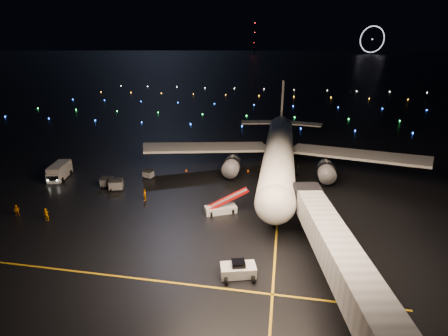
# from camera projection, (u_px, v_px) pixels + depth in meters

# --- Properties ---
(ground) EXTENTS (2000.00, 2000.00, 0.00)m
(ground) POSITION_uv_depth(u_px,v_px,m) (274.00, 69.00, 323.69)
(ground) COLOR black
(ground) RESTS_ON ground
(lane_centre) EXTENTS (0.25, 80.00, 0.02)m
(lane_centre) POSITION_uv_depth(u_px,v_px,m) (279.00, 193.00, 57.86)
(lane_centre) COLOR gold
(lane_centre) RESTS_ON ground
(lane_cross) EXTENTS (60.00, 0.25, 0.02)m
(lane_cross) POSITION_uv_depth(u_px,v_px,m) (113.00, 276.00, 37.49)
(lane_cross) COLOR gold
(lane_cross) RESTS_ON ground
(airliner) EXTENTS (53.15, 50.52, 14.97)m
(airliner) POSITION_uv_depth(u_px,v_px,m) (280.00, 133.00, 65.89)
(airliner) COLOR silver
(airliner) RESTS_ON ground
(pushback_tug) EXTENTS (4.13, 2.89, 1.78)m
(pushback_tug) POSITION_uv_depth(u_px,v_px,m) (238.00, 268.00, 37.25)
(pushback_tug) COLOR silver
(pushback_tug) RESTS_ON ground
(belt_loader) EXTENTS (6.87, 4.47, 3.26)m
(belt_loader) POSITION_uv_depth(u_px,v_px,m) (221.00, 202.00, 50.84)
(belt_loader) COLOR silver
(belt_loader) RESTS_ON ground
(service_truck) EXTENTS (3.89, 7.78, 2.74)m
(service_truck) POSITION_uv_depth(u_px,v_px,m) (60.00, 171.00, 64.00)
(service_truck) COLOR silver
(service_truck) RESTS_ON ground
(crew_a) EXTENTS (0.73, 0.55, 1.82)m
(crew_a) POSITION_uv_depth(u_px,v_px,m) (46.00, 215.00, 48.83)
(crew_a) COLOR orange
(crew_a) RESTS_ON ground
(crew_b) EXTENTS (0.94, 0.81, 1.68)m
(crew_b) POSITION_uv_depth(u_px,v_px,m) (17.00, 210.00, 50.24)
(crew_b) COLOR orange
(crew_b) RESTS_ON ground
(crew_c) EXTENTS (0.58, 1.14, 1.86)m
(crew_c) POSITION_uv_depth(u_px,v_px,m) (145.00, 195.00, 55.11)
(crew_c) COLOR orange
(crew_c) RESTS_ON ground
(safety_cone_0) EXTENTS (0.49, 0.49, 0.46)m
(safety_cone_0) POSITION_uv_depth(u_px,v_px,m) (230.00, 177.00, 64.12)
(safety_cone_0) COLOR #ED5607
(safety_cone_0) RESTS_ON ground
(safety_cone_1) EXTENTS (0.55, 0.55, 0.55)m
(safety_cone_1) POSITION_uv_depth(u_px,v_px,m) (248.00, 170.00, 67.42)
(safety_cone_1) COLOR #ED5607
(safety_cone_1) RESTS_ON ground
(safety_cone_2) EXTENTS (0.55, 0.55, 0.54)m
(safety_cone_2) POSITION_uv_depth(u_px,v_px,m) (186.00, 170.00, 67.66)
(safety_cone_2) COLOR #ED5607
(safety_cone_2) RESTS_ON ground
(safety_cone_3) EXTENTS (0.57, 0.57, 0.54)m
(safety_cone_3) POSITION_uv_depth(u_px,v_px,m) (148.00, 153.00, 77.65)
(safety_cone_3) COLOR #ED5607
(safety_cone_3) RESTS_ON ground
(ferris_wheel) EXTENTS (49.33, 16.80, 52.00)m
(ferris_wheel) POSITION_uv_depth(u_px,v_px,m) (372.00, 40.00, 675.91)
(ferris_wheel) COLOR black
(ferris_wheel) RESTS_ON ground
(radio_mast) EXTENTS (1.80, 1.80, 64.00)m
(radio_mast) POSITION_uv_depth(u_px,v_px,m) (255.00, 37.00, 729.97)
(radio_mast) COLOR black
(radio_mast) RESTS_ON ground
(taxiway_lights) EXTENTS (164.00, 92.00, 0.36)m
(taxiway_lights) POSITION_uv_depth(u_px,v_px,m) (256.00, 102.00, 144.02)
(taxiway_lights) COLOR black
(taxiway_lights) RESTS_ON ground
(baggage_cart_0) EXTENTS (2.00, 1.59, 1.52)m
(baggage_cart_0) POSITION_uv_depth(u_px,v_px,m) (148.00, 174.00, 64.24)
(baggage_cart_0) COLOR gray
(baggage_cart_0) RESTS_ON ground
(baggage_cart_1) EXTENTS (2.21, 1.70, 1.72)m
(baggage_cart_1) POSITION_uv_depth(u_px,v_px,m) (107.00, 182.00, 60.21)
(baggage_cart_1) COLOR gray
(baggage_cart_1) RESTS_ON ground
(baggage_cart_2) EXTENTS (2.59, 2.16, 1.89)m
(baggage_cart_2) POSITION_uv_depth(u_px,v_px,m) (116.00, 185.00, 58.97)
(baggage_cart_2) COLOR gray
(baggage_cart_2) RESTS_ON ground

